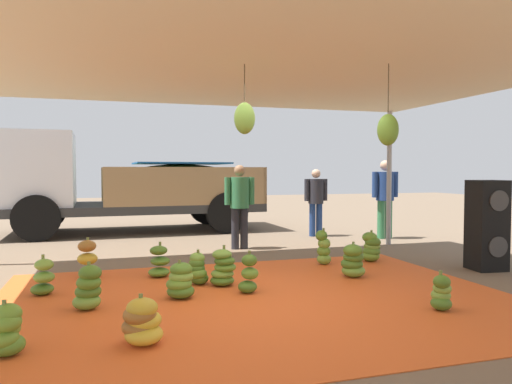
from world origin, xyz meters
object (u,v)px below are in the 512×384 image
banana_bunch_4 (198,269)px  speaker_stack (487,225)px  banana_bunch_5 (249,275)px  banana_bunch_11 (371,248)px  banana_bunch_3 (353,262)px  banana_bunch_7 (323,249)px  banana_bunch_0 (5,331)px  banana_bunch_9 (43,278)px  banana_bunch_1 (88,289)px  banana_bunch_8 (142,322)px  worker_2 (240,200)px  banana_bunch_12 (180,281)px  banana_bunch_10 (441,293)px  banana_bunch_6 (159,263)px  banana_bunch_13 (223,269)px  worker_0 (385,193)px  worker_1 (316,197)px  cargo_truck_main (121,184)px  banana_bunch_2 (88,260)px

banana_bunch_4 → speaker_stack: 4.43m
banana_bunch_5 → banana_bunch_11: (2.53, 1.40, 0.01)m
banana_bunch_3 → banana_bunch_7: bearing=90.5°
banana_bunch_0 → banana_bunch_9: banana_bunch_9 is taller
banana_bunch_1 → speaker_stack: speaker_stack is taller
banana_bunch_8 → worker_2: worker_2 is taller
banana_bunch_12 → banana_bunch_10: bearing=-26.6°
banana_bunch_6 → banana_bunch_11: banana_bunch_11 is taller
banana_bunch_0 → banana_bunch_12: same height
banana_bunch_3 → banana_bunch_13: (-1.86, 0.06, -0.00)m
banana_bunch_5 → banana_bunch_11: size_ratio=1.01×
banana_bunch_3 → worker_0: (2.61, 3.38, 0.79)m
banana_bunch_5 → banana_bunch_6: banana_bunch_5 is taller
banana_bunch_7 → speaker_stack: speaker_stack is taller
banana_bunch_5 → banana_bunch_6: size_ratio=1.04×
banana_bunch_3 → banana_bunch_5: (-1.65, -0.40, -0.00)m
banana_bunch_8 → worker_0: (5.63, 5.20, 0.82)m
worker_2 → banana_bunch_5: bearing=-103.1°
banana_bunch_1 → banana_bunch_8: 1.33m
banana_bunch_5 → banana_bunch_10: size_ratio=1.21×
banana_bunch_8 → banana_bunch_3: bearing=31.1°
banana_bunch_0 → banana_bunch_1: 1.33m
banana_bunch_9 → speaker_stack: (6.28, -0.29, 0.47)m
banana_bunch_5 → banana_bunch_6: bearing=128.3°
banana_bunch_4 → banana_bunch_9: bearing=-179.6°
banana_bunch_5 → worker_1: (2.94, 4.58, 0.68)m
banana_bunch_1 → banana_bunch_9: 0.96m
banana_bunch_9 → banana_bunch_10: banana_bunch_9 is taller
cargo_truck_main → worker_1: 4.78m
banana_bunch_0 → banana_bunch_13: banana_bunch_13 is taller
banana_bunch_6 → speaker_stack: speaker_stack is taller
banana_bunch_2 → worker_0: (6.18, 2.32, 0.76)m
banana_bunch_1 → cargo_truck_main: bearing=85.7°
banana_bunch_2 → banana_bunch_10: (3.71, -2.78, -0.06)m
banana_bunch_13 → cargo_truck_main: bearing=100.3°
banana_bunch_3 → banana_bunch_8: (-3.02, -1.83, -0.03)m
banana_bunch_5 → banana_bunch_12: bearing=-179.7°
banana_bunch_9 → banana_bunch_13: (2.19, -0.14, 0.02)m
banana_bunch_0 → banana_bunch_4: 2.77m
banana_bunch_9 → worker_0: worker_0 is taller
banana_bunch_5 → worker_2: worker_2 is taller
banana_bunch_9 → banana_bunch_7: bearing=10.6°
banana_bunch_2 → banana_bunch_13: 1.98m
banana_bunch_13 → worker_1: 5.23m
banana_bunch_6 → worker_1: 5.19m
banana_bunch_4 → banana_bunch_5: 0.81m
banana_bunch_3 → banana_bunch_13: banana_bunch_13 is taller
banana_bunch_7 → banana_bunch_8: banana_bunch_7 is taller
banana_bunch_1 → banana_bunch_6: bearing=57.5°
banana_bunch_12 → worker_0: 6.40m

